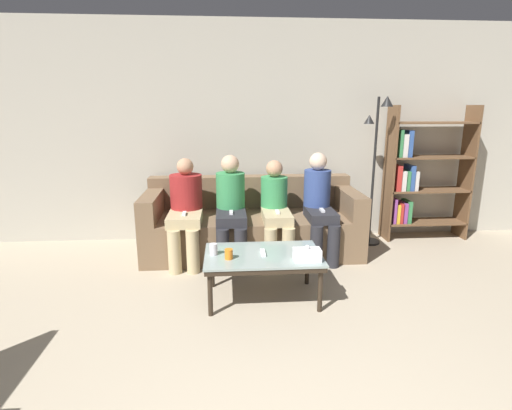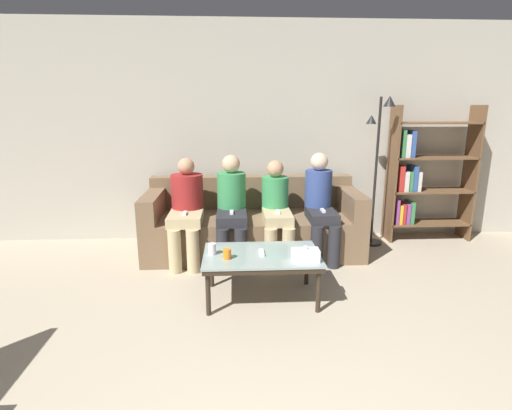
{
  "view_description": "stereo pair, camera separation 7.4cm",
  "coord_description": "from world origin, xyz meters",
  "px_view_note": "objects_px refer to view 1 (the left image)",
  "views": [
    {
      "loc": [
        -0.28,
        -1.05,
        1.63
      ],
      "look_at": [
        0.0,
        2.67,
        0.69
      ],
      "focal_mm": 28.0,
      "sensor_mm": 36.0,
      "label": 1
    },
    {
      "loc": [
        -0.21,
        -1.06,
        1.63
      ],
      "look_at": [
        0.0,
        2.67,
        0.69
      ],
      "focal_mm": 28.0,
      "sensor_mm": 36.0,
      "label": 2
    }
  ],
  "objects_px": {
    "tissue_box": "(307,255)",
    "game_remote": "(263,253)",
    "standing_lamp": "(376,155)",
    "cup_near_left": "(213,249)",
    "cup_near_right": "(229,254)",
    "seated_person_left_end": "(186,207)",
    "bookshelf": "(417,176)",
    "seated_person_right_end": "(319,203)",
    "seated_person_mid_right": "(276,208)",
    "seated_person_mid_left": "(231,205)",
    "coffee_table": "(263,258)",
    "couch": "(252,225)"
  },
  "relations": [
    {
      "from": "seated_person_mid_left",
      "to": "standing_lamp",
      "type": "bearing_deg",
      "value": 13.28
    },
    {
      "from": "standing_lamp",
      "to": "seated_person_mid_right",
      "type": "bearing_deg",
      "value": -160.79
    },
    {
      "from": "tissue_box",
      "to": "seated_person_right_end",
      "type": "relative_size",
      "value": 0.19
    },
    {
      "from": "couch",
      "to": "game_remote",
      "type": "distance_m",
      "value": 1.2
    },
    {
      "from": "seated_person_mid_left",
      "to": "seated_person_mid_right",
      "type": "height_order",
      "value": "seated_person_mid_left"
    },
    {
      "from": "cup_near_left",
      "to": "bookshelf",
      "type": "distance_m",
      "value": 2.89
    },
    {
      "from": "seated_person_mid_right",
      "to": "seated_person_right_end",
      "type": "relative_size",
      "value": 0.93
    },
    {
      "from": "seated_person_right_end",
      "to": "seated_person_left_end",
      "type": "bearing_deg",
      "value": 179.99
    },
    {
      "from": "game_remote",
      "to": "bookshelf",
      "type": "height_order",
      "value": "bookshelf"
    },
    {
      "from": "standing_lamp",
      "to": "cup_near_left",
      "type": "bearing_deg",
      "value": -143.96
    },
    {
      "from": "tissue_box",
      "to": "game_remote",
      "type": "height_order",
      "value": "tissue_box"
    },
    {
      "from": "tissue_box",
      "to": "cup_near_left",
      "type": "bearing_deg",
      "value": 166.07
    },
    {
      "from": "coffee_table",
      "to": "cup_near_left",
      "type": "distance_m",
      "value": 0.43
    },
    {
      "from": "couch",
      "to": "game_remote",
      "type": "xyz_separation_m",
      "value": [
        0.02,
        -1.19,
        0.11
      ]
    },
    {
      "from": "tissue_box",
      "to": "seated_person_mid_right",
      "type": "height_order",
      "value": "seated_person_mid_right"
    },
    {
      "from": "seated_person_left_end",
      "to": "standing_lamp",
      "type": "bearing_deg",
      "value": 10.33
    },
    {
      "from": "standing_lamp",
      "to": "seated_person_left_end",
      "type": "distance_m",
      "value": 2.26
    },
    {
      "from": "couch",
      "to": "seated_person_mid_left",
      "type": "relative_size",
      "value": 2.12
    },
    {
      "from": "tissue_box",
      "to": "standing_lamp",
      "type": "relative_size",
      "value": 0.13
    },
    {
      "from": "coffee_table",
      "to": "seated_person_right_end",
      "type": "distance_m",
      "value": 1.21
    },
    {
      "from": "cup_near_left",
      "to": "coffee_table",
      "type": "bearing_deg",
      "value": -1.05
    },
    {
      "from": "cup_near_right",
      "to": "seated_person_mid_right",
      "type": "distance_m",
      "value": 1.16
    },
    {
      "from": "seated_person_left_end",
      "to": "seated_person_mid_right",
      "type": "height_order",
      "value": "seated_person_left_end"
    },
    {
      "from": "couch",
      "to": "game_remote",
      "type": "height_order",
      "value": "couch"
    },
    {
      "from": "cup_near_left",
      "to": "standing_lamp",
      "type": "xyz_separation_m",
      "value": [
        1.86,
        1.35,
        0.61
      ]
    },
    {
      "from": "coffee_table",
      "to": "cup_near_right",
      "type": "relative_size",
      "value": 11.52
    },
    {
      "from": "seated_person_left_end",
      "to": "game_remote",
      "type": "bearing_deg",
      "value": -52.85
    },
    {
      "from": "cup_near_left",
      "to": "cup_near_right",
      "type": "relative_size",
      "value": 1.14
    },
    {
      "from": "seated_person_mid_left",
      "to": "seated_person_left_end",
      "type": "bearing_deg",
      "value": 179.48
    },
    {
      "from": "seated_person_left_end",
      "to": "couch",
      "type": "bearing_deg",
      "value": 17.48
    },
    {
      "from": "standing_lamp",
      "to": "cup_near_right",
      "type": "bearing_deg",
      "value": -139.93
    },
    {
      "from": "seated_person_mid_left",
      "to": "coffee_table",
      "type": "bearing_deg",
      "value": -75.2
    },
    {
      "from": "cup_near_right",
      "to": "seated_person_left_end",
      "type": "distance_m",
      "value": 1.16
    },
    {
      "from": "seated_person_mid_left",
      "to": "seated_person_right_end",
      "type": "distance_m",
      "value": 0.95
    },
    {
      "from": "tissue_box",
      "to": "bookshelf",
      "type": "distance_m",
      "value": 2.41
    },
    {
      "from": "bookshelf",
      "to": "seated_person_right_end",
      "type": "bearing_deg",
      "value": -157.96
    },
    {
      "from": "cup_near_right",
      "to": "seated_person_mid_left",
      "type": "bearing_deg",
      "value": 88.13
    },
    {
      "from": "game_remote",
      "to": "standing_lamp",
      "type": "relative_size",
      "value": 0.09
    },
    {
      "from": "standing_lamp",
      "to": "bookshelf",
      "type": "bearing_deg",
      "value": 13.59
    },
    {
      "from": "coffee_table",
      "to": "game_remote",
      "type": "xyz_separation_m",
      "value": [
        0.0,
        0.0,
        0.05
      ]
    },
    {
      "from": "tissue_box",
      "to": "seated_person_mid_left",
      "type": "bearing_deg",
      "value": 117.52
    },
    {
      "from": "couch",
      "to": "bookshelf",
      "type": "xyz_separation_m",
      "value": [
        2.05,
        0.31,
        0.48
      ]
    },
    {
      "from": "bookshelf",
      "to": "seated_person_right_end",
      "type": "relative_size",
      "value": 1.44
    },
    {
      "from": "coffee_table",
      "to": "cup_near_left",
      "type": "xyz_separation_m",
      "value": [
        -0.42,
        0.01,
        0.09
      ]
    },
    {
      "from": "coffee_table",
      "to": "bookshelf",
      "type": "relative_size",
      "value": 0.6
    },
    {
      "from": "standing_lamp",
      "to": "seated_person_mid_left",
      "type": "xyz_separation_m",
      "value": [
        -1.7,
        -0.4,
        -0.47
      ]
    },
    {
      "from": "cup_near_right",
      "to": "bookshelf",
      "type": "distance_m",
      "value": 2.84
    },
    {
      "from": "seated_person_right_end",
      "to": "bookshelf",
      "type": "bearing_deg",
      "value": 22.04
    },
    {
      "from": "tissue_box",
      "to": "standing_lamp",
      "type": "xyz_separation_m",
      "value": [
        1.1,
        1.54,
        0.6
      ]
    },
    {
      "from": "cup_near_left",
      "to": "seated_person_left_end",
      "type": "height_order",
      "value": "seated_person_left_end"
    }
  ]
}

